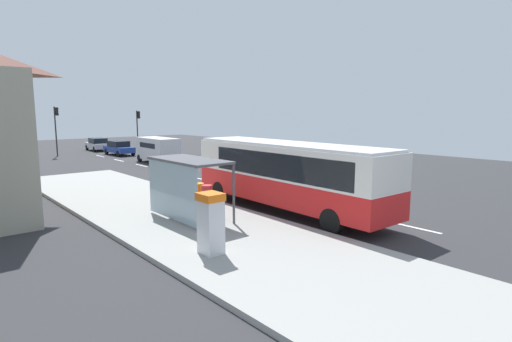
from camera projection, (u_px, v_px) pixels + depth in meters
name	position (u px, v px, depth m)	size (l,w,h in m)	color
ground_plane	(167.00, 173.00, 30.97)	(56.00, 92.00, 0.04)	#2D2D30
sidewalk_platform	(168.00, 215.00, 17.82)	(6.20, 30.00, 0.18)	#999993
lane_stripe_seg_0	(415.00, 228.00, 16.12)	(0.16, 2.20, 0.01)	silver
lane_stripe_seg_1	(319.00, 206.00, 19.87)	(0.16, 2.20, 0.01)	silver
lane_stripe_seg_2	(253.00, 191.00, 23.62)	(0.16, 2.20, 0.01)	silver
lane_stripe_seg_3	(206.00, 180.00, 27.37)	(0.16, 2.20, 0.01)	silver
lane_stripe_seg_4	(170.00, 172.00, 31.12)	(0.16, 2.20, 0.01)	silver
lane_stripe_seg_5	(142.00, 166.00, 34.87)	(0.16, 2.20, 0.01)	silver
lane_stripe_seg_6	(119.00, 160.00, 38.62)	(0.16, 2.20, 0.01)	silver
lane_stripe_seg_7	(100.00, 156.00, 42.37)	(0.16, 2.20, 0.01)	silver
bus	(286.00, 172.00, 18.59)	(2.85, 11.08, 3.21)	red
white_van	(158.00, 148.00, 36.51)	(2.15, 5.25, 2.30)	silver
sedan_near	(98.00, 144.00, 48.40)	(2.00, 4.47, 1.52)	#B7B7BC
sedan_far	(119.00, 148.00, 43.50)	(1.96, 4.46, 1.52)	navy
ticket_machine	(211.00, 223.00, 12.55)	(0.66, 0.76, 1.94)	silver
recycling_bin_red	(207.00, 195.00, 19.32)	(0.52, 0.52, 0.95)	red
recycling_bin_orange	(199.00, 193.00, 19.85)	(0.52, 0.52, 0.95)	orange
traffic_light_near_side	(138.00, 124.00, 46.78)	(0.49, 0.28, 4.78)	#2D2D2D
traffic_light_far_side	(56.00, 124.00, 41.79)	(0.49, 0.28, 5.17)	#2D2D2D
bus_shelter	(183.00, 174.00, 16.49)	(1.80, 4.00, 2.50)	#4C4C51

